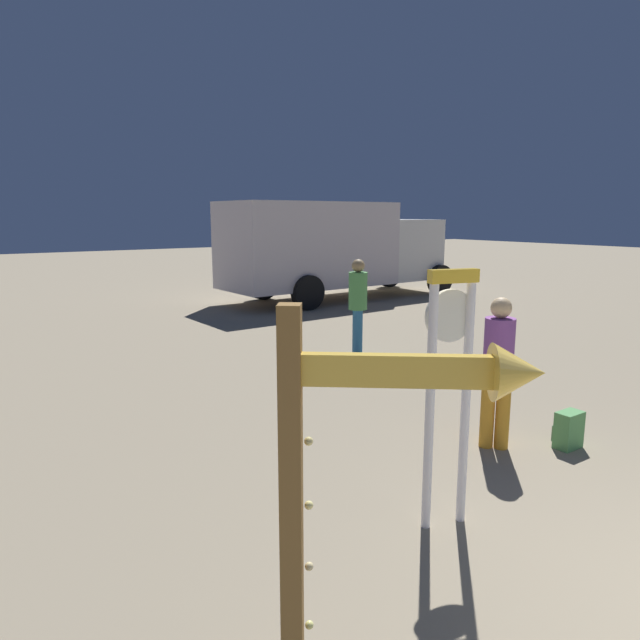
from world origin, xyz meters
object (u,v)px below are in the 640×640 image
(person_distant, at_px, (358,302))
(box_truck_near, at_px, (332,247))
(standing_clock, at_px, (449,373))
(arrow_sign, at_px, (382,451))
(person_near_clock, at_px, (498,365))
(backpack, at_px, (568,430))

(person_distant, height_order, box_truck_near, box_truck_near)
(standing_clock, bearing_deg, arrow_sign, -145.66)
(person_distant, bearing_deg, box_truck_near, 58.40)
(person_near_clock, bearing_deg, standing_clock, -154.05)
(arrow_sign, distance_m, person_distant, 7.25)
(arrow_sign, distance_m, person_near_clock, 3.65)
(person_near_clock, xyz_separation_m, person_distant, (1.26, 3.94, 0.04))
(person_near_clock, bearing_deg, backpack, -34.78)
(standing_clock, xyz_separation_m, person_distant, (2.79, 4.69, -0.30))
(arrow_sign, bearing_deg, person_distant, 52.82)
(arrow_sign, height_order, person_distant, arrow_sign)
(arrow_sign, xyz_separation_m, person_distant, (4.38, 5.77, -0.45))
(person_near_clock, height_order, box_truck_near, box_truck_near)
(arrow_sign, height_order, box_truck_near, box_truck_near)
(box_truck_near, bearing_deg, backpack, -112.26)
(person_near_clock, relative_size, person_distant, 0.95)
(person_distant, bearing_deg, standing_clock, -120.79)
(person_near_clock, height_order, backpack, person_near_clock)
(arrow_sign, xyz_separation_m, person_near_clock, (3.12, 1.83, -0.50))
(backpack, distance_m, person_distant, 4.49)
(standing_clock, xyz_separation_m, arrow_sign, (-1.58, -1.08, 0.16))
(person_near_clock, bearing_deg, box_truck_near, 63.71)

